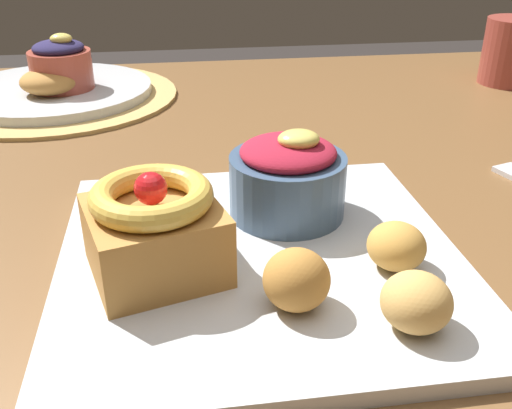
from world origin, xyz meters
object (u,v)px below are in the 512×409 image
(cake_slice, at_px, (154,229))
(berry_ramekin, at_px, (288,178))
(fritter_middle, at_px, (396,246))
(back_plate, at_px, (54,91))
(fritter_front, at_px, (296,280))
(back_ramekin, at_px, (61,65))
(fritter_back, at_px, (416,302))
(back_pastry, at_px, (49,81))
(front_plate, at_px, (260,258))

(cake_slice, relative_size, berry_ramekin, 1.12)
(berry_ramekin, bearing_deg, fritter_middle, -56.27)
(back_plate, bearing_deg, fritter_front, -66.17)
(fritter_middle, xyz_separation_m, back_ramekin, (-0.29, 0.47, 0.02))
(fritter_back, bearing_deg, back_ramekin, 117.41)
(fritter_front, xyz_separation_m, back_pastry, (-0.22, 0.48, 0.00))
(fritter_front, distance_m, back_plate, 0.56)
(front_plate, height_order, back_ramekin, back_ramekin)
(berry_ramekin, xyz_separation_m, fritter_back, (0.05, -0.15, -0.01))
(fritter_front, distance_m, back_ramekin, 0.54)
(berry_ramekin, distance_m, back_plate, 0.46)
(fritter_back, relative_size, back_plate, 0.16)
(front_plate, xyz_separation_m, back_pastry, (-0.21, 0.41, 0.03))
(fritter_middle, distance_m, back_ramekin, 0.55)
(front_plate, distance_m, back_plate, 0.50)
(front_plate, xyz_separation_m, fritter_front, (0.01, -0.07, 0.03))
(front_plate, relative_size, berry_ramekin, 3.10)
(fritter_back, relative_size, back_pastry, 0.58)
(back_ramekin, distance_m, back_pastry, 0.03)
(front_plate, xyz_separation_m, back_plate, (-0.21, 0.45, 0.01))
(cake_slice, xyz_separation_m, berry_ramekin, (0.10, 0.07, -0.00))
(front_plate, height_order, fritter_middle, fritter_middle)
(berry_ramekin, bearing_deg, cake_slice, -145.92)
(cake_slice, distance_m, fritter_back, 0.17)
(cake_slice, bearing_deg, back_plate, 107.06)
(front_plate, distance_m, fritter_back, 0.13)
(fritter_front, relative_size, fritter_back, 0.99)
(fritter_front, relative_size, back_plate, 0.16)
(cake_slice, relative_size, fritter_back, 2.43)
(fritter_middle, xyz_separation_m, back_plate, (-0.30, 0.48, -0.02))
(berry_ramekin, distance_m, fritter_front, 0.12)
(front_plate, distance_m, fritter_front, 0.07)
(back_pastry, bearing_deg, fritter_middle, -56.07)
(berry_ramekin, bearing_deg, back_ramekin, 121.03)
(front_plate, distance_m, berry_ramekin, 0.07)
(fritter_front, height_order, back_ramekin, back_ramekin)
(cake_slice, height_order, back_plate, cake_slice)
(front_plate, xyz_separation_m, berry_ramekin, (0.03, 0.06, 0.04))
(back_ramekin, bearing_deg, front_plate, -65.54)
(fritter_back, relative_size, back_ramekin, 0.53)
(berry_ramekin, xyz_separation_m, fritter_middle, (0.06, -0.09, -0.02))
(fritter_back, xyz_separation_m, back_ramekin, (-0.28, 0.53, 0.02))
(fritter_middle, relative_size, back_ramekin, 0.52)
(fritter_front, distance_m, fritter_middle, 0.08)
(berry_ramekin, xyz_separation_m, back_pastry, (-0.24, 0.36, -0.01))
(front_plate, xyz_separation_m, back_ramekin, (-0.20, 0.43, 0.04))
(fritter_back, xyz_separation_m, back_plate, (-0.29, 0.54, -0.02))
(berry_ramekin, bearing_deg, back_plate, 122.00)
(front_plate, bearing_deg, back_plate, 115.62)
(cake_slice, distance_m, fritter_middle, 0.16)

